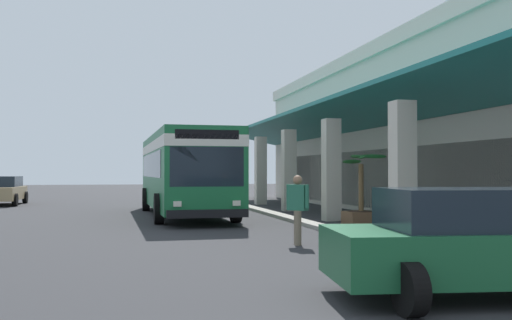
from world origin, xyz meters
The scene contains 8 objects.
ground centered at (0.00, 8.00, 0.00)m, with size 120.00×120.00×0.00m, color #2D2D30.
curb_strip centered at (-0.38, 2.74, 0.06)m, with size 38.22×0.50×0.12m, color #9E998E.
plaza_building centered at (-0.38, 12.36, 3.52)m, with size 32.15×14.23×7.03m.
transit_bus centered at (-1.42, -0.65, 1.85)m, with size 11.26×2.99×3.34m.
parked_sedan_green centered at (14.57, 1.79, 0.75)m, with size 2.80×4.59×1.47m.
parked_sedan_tan centered at (-10.76, -9.01, 0.75)m, with size 4.41×2.04×1.47m.
pedestrian centered at (8.47, 0.96, 0.90)m, with size 0.58×0.48×1.61m.
potted_palm centered at (4.42, 4.27, 0.49)m, with size 1.53×1.66×2.27m.
Camera 1 is at (21.59, -3.04, 1.69)m, focal length 41.30 mm.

